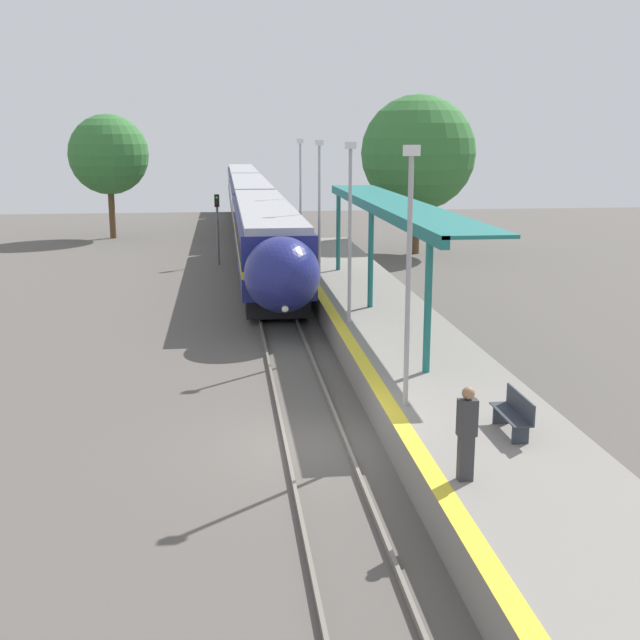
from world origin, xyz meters
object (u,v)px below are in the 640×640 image
object	(u,v)px
lamppost_mid	(350,222)
lamppost_far	(319,201)
platform_bench	(515,412)
railway_signal	(217,222)
person_waiting	(467,432)
lamppost_near	(409,263)
lamppost_farthest	(300,188)
train	(251,203)

from	to	relation	value
lamppost_mid	lamppost_far	size ratio (longest dim) A/B	1.00
platform_bench	lamppost_mid	size ratio (longest dim) A/B	0.26
platform_bench	railway_signal	bearing A→B (deg)	102.28
lamppost_far	person_waiting	bearing A→B (deg)	-89.56
railway_signal	lamppost_near	distance (m)	28.25
lamppost_farthest	lamppost_far	bearing A→B (deg)	-90.00
train	platform_bench	distance (m)	45.52
train	lamppost_far	size ratio (longest dim) A/B	11.21
railway_signal	lamppost_mid	world-z (taller)	lamppost_mid
lamppost_near	lamppost_farthest	world-z (taller)	same
lamppost_near	lamppost_mid	distance (m)	8.75
railway_signal	lamppost_farthest	world-z (taller)	lamppost_farthest
lamppost_near	lamppost_mid	bearing A→B (deg)	90.00
train	lamppost_near	world-z (taller)	lamppost_near
train	lamppost_farthest	bearing A→B (deg)	-82.73
lamppost_mid	lamppost_farthest	xyz separation A→B (m)	(0.00, 17.49, 0.00)
train	person_waiting	size ratio (longest dim) A/B	37.40
lamppost_mid	lamppost_farthest	world-z (taller)	same
train	lamppost_farthest	size ratio (longest dim) A/B	11.21
railway_signal	lamppost_farthest	size ratio (longest dim) A/B	0.65
platform_bench	lamppost_mid	xyz separation A→B (m)	(-1.93, 10.83, 2.98)
train	person_waiting	xyz separation A→B (m)	(2.33, -47.55, -0.33)
railway_signal	lamppost_near	bearing A→B (deg)	-80.66
lamppost_mid	railway_signal	bearing A→B (deg)	103.49
lamppost_mid	person_waiting	bearing A→B (deg)	-89.27
lamppost_mid	lamppost_near	bearing A→B (deg)	-90.00
platform_bench	lamppost_far	size ratio (longest dim) A/B	0.26
platform_bench	lamppost_near	bearing A→B (deg)	132.88
person_waiting	train	bearing A→B (deg)	92.81
lamppost_far	lamppost_farthest	world-z (taller)	same
lamppost_mid	lamppost_farthest	distance (m)	17.49
lamppost_mid	lamppost_far	xyz separation A→B (m)	(0.00, 8.75, 0.00)
lamppost_mid	platform_bench	bearing A→B (deg)	-79.88
person_waiting	lamppost_farthest	size ratio (longest dim) A/B	0.30
lamppost_near	train	bearing A→B (deg)	92.87
platform_bench	lamppost_farthest	xyz separation A→B (m)	(-1.93, 28.32, 2.98)
train	lamppost_near	size ratio (longest dim) A/B	11.21
railway_signal	lamppost_mid	bearing A→B (deg)	-76.51
train	lamppost_near	xyz separation A→B (m)	(2.17, -43.25, 2.16)
train	lamppost_mid	bearing A→B (deg)	-86.40
train	person_waiting	bearing A→B (deg)	-87.19
railway_signal	lamppost_near	size ratio (longest dim) A/B	0.65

